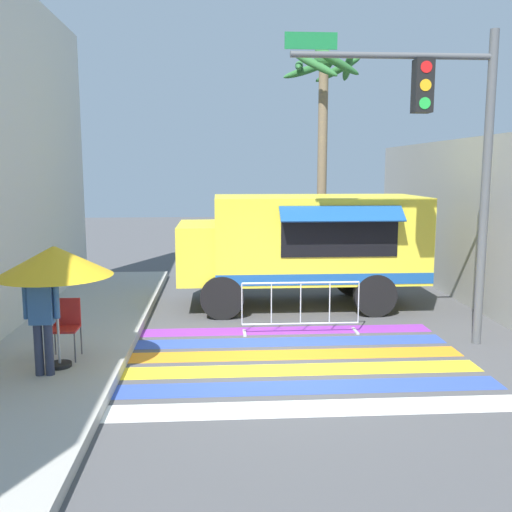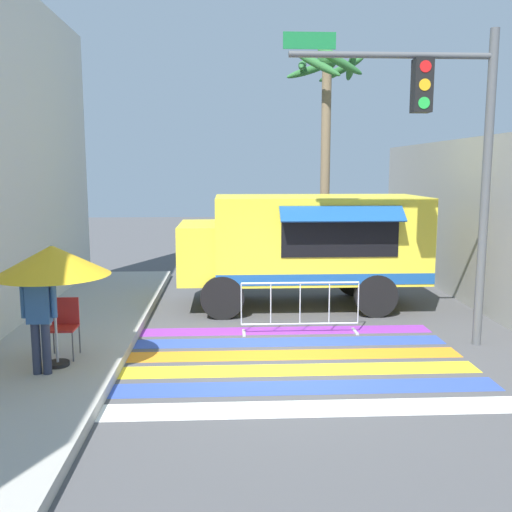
{
  "view_description": "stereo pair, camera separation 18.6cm",
  "coord_description": "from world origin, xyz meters",
  "px_view_note": "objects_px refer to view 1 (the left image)",
  "views": [
    {
      "loc": [
        -1.06,
        -9.07,
        3.23
      ],
      "look_at": [
        -0.28,
        2.66,
        1.44
      ],
      "focal_mm": 40.0,
      "sensor_mm": 36.0,
      "label": 1
    },
    {
      "loc": [
        -0.88,
        -9.08,
        3.23
      ],
      "look_at": [
        -0.28,
        2.66,
        1.44
      ],
      "focal_mm": 40.0,
      "sensor_mm": 36.0,
      "label": 2
    }
  ],
  "objects_px": {
    "traffic_signal_pole": "(449,137)",
    "folding_chair": "(65,322)",
    "vendor_person": "(42,313)",
    "barricade_front": "(301,307)",
    "food_truck": "(299,241)",
    "patio_umbrella": "(54,261)",
    "palm_tree": "(323,109)"
  },
  "relations": [
    {
      "from": "traffic_signal_pole",
      "to": "folding_chair",
      "type": "height_order",
      "value": "traffic_signal_pole"
    },
    {
      "from": "food_truck",
      "to": "palm_tree",
      "type": "relative_size",
      "value": 0.83
    },
    {
      "from": "traffic_signal_pole",
      "to": "barricade_front",
      "type": "bearing_deg",
      "value": 159.41
    },
    {
      "from": "vendor_person",
      "to": "palm_tree",
      "type": "xyz_separation_m",
      "value": [
        5.79,
        9.09,
        3.89
      ]
    },
    {
      "from": "palm_tree",
      "to": "vendor_person",
      "type": "bearing_deg",
      "value": -122.5
    },
    {
      "from": "folding_chair",
      "to": "palm_tree",
      "type": "relative_size",
      "value": 0.14
    },
    {
      "from": "food_truck",
      "to": "patio_umbrella",
      "type": "bearing_deg",
      "value": -134.39
    },
    {
      "from": "vendor_person",
      "to": "barricade_front",
      "type": "distance_m",
      "value": 4.98
    },
    {
      "from": "palm_tree",
      "to": "patio_umbrella",
      "type": "bearing_deg",
      "value": -122.96
    },
    {
      "from": "traffic_signal_pole",
      "to": "palm_tree",
      "type": "relative_size",
      "value": 0.83
    },
    {
      "from": "patio_umbrella",
      "to": "palm_tree",
      "type": "height_order",
      "value": "palm_tree"
    },
    {
      "from": "traffic_signal_pole",
      "to": "patio_umbrella",
      "type": "distance_m",
      "value": 6.97
    },
    {
      "from": "food_truck",
      "to": "folding_chair",
      "type": "height_order",
      "value": "food_truck"
    },
    {
      "from": "folding_chair",
      "to": "vendor_person",
      "type": "relative_size",
      "value": 0.57
    },
    {
      "from": "barricade_front",
      "to": "vendor_person",
      "type": "bearing_deg",
      "value": -148.78
    },
    {
      "from": "patio_umbrella",
      "to": "palm_tree",
      "type": "xyz_separation_m",
      "value": [
        5.67,
        8.74,
        3.18
      ]
    },
    {
      "from": "traffic_signal_pole",
      "to": "vendor_person",
      "type": "xyz_separation_m",
      "value": [
        -6.69,
        -1.63,
        -2.65
      ]
    },
    {
      "from": "food_truck",
      "to": "barricade_front",
      "type": "xyz_separation_m",
      "value": [
        -0.26,
        -2.25,
        -1.04
      ]
    },
    {
      "from": "folding_chair",
      "to": "patio_umbrella",
      "type": "bearing_deg",
      "value": -102.55
    },
    {
      "from": "food_truck",
      "to": "traffic_signal_pole",
      "type": "xyz_separation_m",
      "value": [
        2.2,
        -3.18,
        2.23
      ]
    },
    {
      "from": "food_truck",
      "to": "patio_umbrella",
      "type": "xyz_separation_m",
      "value": [
        -4.37,
        -4.46,
        0.28
      ]
    },
    {
      "from": "traffic_signal_pole",
      "to": "folding_chair",
      "type": "bearing_deg",
      "value": -173.15
    },
    {
      "from": "folding_chair",
      "to": "vendor_person",
      "type": "distance_m",
      "value": 0.93
    },
    {
      "from": "food_truck",
      "to": "barricade_front",
      "type": "relative_size",
      "value": 2.39
    },
    {
      "from": "patio_umbrella",
      "to": "barricade_front",
      "type": "bearing_deg",
      "value": 28.33
    },
    {
      "from": "traffic_signal_pole",
      "to": "vendor_person",
      "type": "distance_m",
      "value": 7.38
    },
    {
      "from": "vendor_person",
      "to": "traffic_signal_pole",
      "type": "bearing_deg",
      "value": 23.27
    },
    {
      "from": "food_truck",
      "to": "palm_tree",
      "type": "xyz_separation_m",
      "value": [
        1.3,
        4.27,
        3.46
      ]
    },
    {
      "from": "folding_chair",
      "to": "barricade_front",
      "type": "bearing_deg",
      "value": 7.9
    },
    {
      "from": "food_truck",
      "to": "traffic_signal_pole",
      "type": "height_order",
      "value": "traffic_signal_pole"
    },
    {
      "from": "vendor_person",
      "to": "barricade_front",
      "type": "relative_size",
      "value": 0.71
    },
    {
      "from": "patio_umbrella",
      "to": "barricade_front",
      "type": "distance_m",
      "value": 4.84
    }
  ]
}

